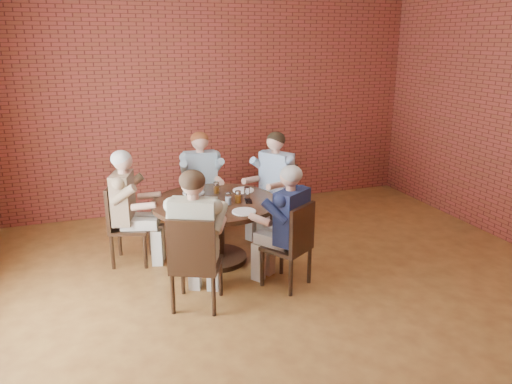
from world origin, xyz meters
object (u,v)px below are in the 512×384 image
object	(u,v)px
dining_table	(215,219)
chair_a	(277,196)
diner_a	(273,185)
smartphone	(249,201)
diner_b	(202,184)
diner_d	(196,240)
diner_e	(287,227)
diner_c	(129,208)
chair_d	(194,260)
chair_e	(293,243)
chair_c	(123,221)
chair_b	(201,194)

from	to	relation	value
dining_table	chair_a	distance (m)	1.18
diner_a	smartphone	world-z (taller)	diner_a
diner_a	diner_b	world-z (taller)	diner_a
diner_a	diner_d	world-z (taller)	diner_d
dining_table	diner_e	xyz separation A→B (m)	(0.55, -0.84, 0.13)
chair_a	diner_c	world-z (taller)	diner_c
diner_c	chair_d	size ratio (longest dim) A/B	1.39
diner_e	chair_e	bearing A→B (deg)	90.00
chair_e	diner_e	size ratio (longest dim) A/B	0.70
chair_a	diner_b	xyz separation A→B (m)	(-0.95, 0.37, 0.16)
chair_c	chair_d	size ratio (longest dim) A/B	0.97
diner_a	chair_a	bearing A→B (deg)	90.00
chair_a	diner_a	xyz separation A→B (m)	(-0.08, -0.05, 0.17)
diner_b	chair_c	size ratio (longest dim) A/B	1.45
chair_a	chair_e	xyz separation A→B (m)	(-0.43, -1.51, -0.02)
chair_c	diner_d	xyz separation A→B (m)	(0.58, -1.26, 0.19)
diner_e	smartphone	bearing A→B (deg)	-107.33
chair_d	smartphone	xyz separation A→B (m)	(0.84, 0.86, 0.23)
chair_d	smartphone	distance (m)	1.22
diner_b	chair_e	xyz separation A→B (m)	(0.52, -1.87, -0.18)
chair_d	chair_e	world-z (taller)	chair_d
diner_b	diner_c	size ratio (longest dim) A/B	1.02
chair_d	smartphone	bearing A→B (deg)	-109.26
smartphone	diner_e	bearing A→B (deg)	-59.54
chair_e	diner_e	distance (m)	0.18
diner_a	chair_d	size ratio (longest dim) A/B	1.43
dining_table	diner_d	distance (m)	1.05
chair_a	diner_d	xyz separation A→B (m)	(-1.47, -1.53, 0.18)
diner_d	chair_d	bearing A→B (deg)	90.00
smartphone	dining_table	bearing A→B (deg)	169.57
dining_table	chair_a	world-z (taller)	chair_a
chair_e	diner_d	bearing A→B (deg)	-31.62
chair_e	smartphone	world-z (taller)	chair_e
diner_c	smartphone	world-z (taller)	diner_c
chair_a	diner_d	world-z (taller)	diner_d
chair_b	chair_d	xyz separation A→B (m)	(-0.57, -2.08, 0.00)
chair_b	diner_b	bearing A→B (deg)	-90.00
diner_a	chair_e	distance (m)	1.51
chair_b	chair_d	distance (m)	2.15
chair_a	chair_e	distance (m)	1.57
chair_d	chair_c	bearing A→B (deg)	-42.73
chair_b	diner_b	xyz separation A→B (m)	(-0.01, -0.09, 0.17)
diner_a	smartphone	bearing A→B (deg)	-69.38
diner_d	chair_c	bearing A→B (deg)	-39.87
chair_e	smartphone	bearing A→B (deg)	-105.48
chair_b	diner_e	world-z (taller)	diner_e
diner_b	smartphone	bearing A→B (deg)	-71.39
diner_e	smartphone	distance (m)	0.71
diner_d	chair_e	distance (m)	1.06
chair_a	chair_b	bearing A→B (deg)	-145.91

